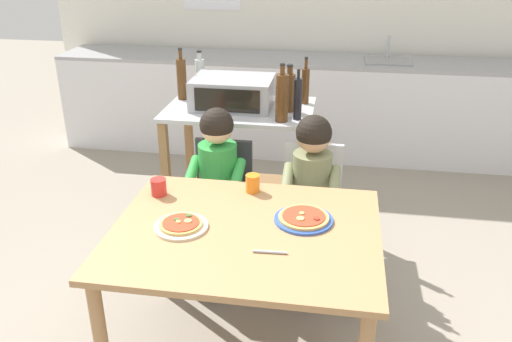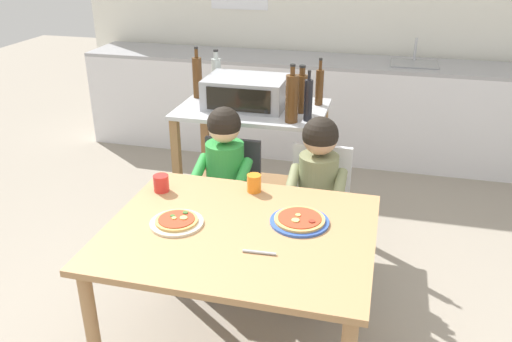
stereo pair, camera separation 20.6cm
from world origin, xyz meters
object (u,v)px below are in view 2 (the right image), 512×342
Objects in this scene: kitchen_island_cart at (253,152)px; bottle_slim_sauce at (319,86)px; dining_chair_left at (229,197)px; dining_chair_right at (318,205)px; serving_spoon at (259,252)px; drinking_cup_orange at (254,183)px; bottle_tall_green_wine at (216,75)px; bottle_squat_spirits at (197,77)px; child_in_olive_shirt at (316,185)px; bottle_clear_vinegar at (308,100)px; dining_table at (240,248)px; drinking_cup_red at (161,183)px; toaster_oven at (246,92)px; bottle_dark_olive_oil at (292,98)px; child_in_green_shirt at (222,176)px; bottle_brown_beer at (302,93)px; pizza_plate_blue_rimmed at (300,220)px; pizza_plate_cream at (177,222)px.

kitchen_island_cart is 0.61m from bottle_slim_sauce.
dining_chair_left is (-0.44, -0.58, -0.56)m from bottle_slim_sauce.
serving_spoon is at bearing -96.91° from dining_chair_right.
bottle_tall_green_wine is at bearing 116.90° from drinking_cup_orange.
kitchen_island_cart is 0.62m from bottle_squat_spirits.
bottle_clear_vinegar is at bearing 108.61° from child_in_olive_shirt.
dining_table is 13.92× the size of drinking_cup_red.
bottle_dark_olive_oil reaches higher than toaster_oven.
child_in_green_shirt is (0.01, -0.55, -0.34)m from toaster_oven.
kitchen_island_cart is at bearing 75.57° from drinking_cup_red.
bottle_slim_sauce is at bearing 57.89° from child_in_green_shirt.
dining_chair_left is 0.79× the size of child_in_olive_shirt.
dining_chair_left is at bearing 90.00° from child_in_green_shirt.
bottle_brown_beer is at bearing 86.66° from dining_table.
toaster_oven is 0.48× the size of child_in_green_shirt.
serving_spoon is (0.16, -0.55, -0.04)m from drinking_cup_orange.
bottle_slim_sauce is (0.08, 0.18, -0.00)m from bottle_brown_beer.
serving_spoon is at bearing -111.96° from pizza_plate_blue_rimmed.
bottle_slim_sauce reaches higher than drinking_cup_orange.
child_in_olive_shirt is (0.21, -0.30, -0.39)m from bottle_dark_olive_oil.
bottle_dark_olive_oil reaches higher than dining_table.
bottle_brown_beer is at bearing 110.30° from child_in_olive_shirt.
bottle_tall_green_wine is 2.13× the size of serving_spoon.
dining_table is at bearing 5.83° from pizza_plate_cream.
kitchen_island_cart is 1.86× the size of toaster_oven.
toaster_oven is 2.07× the size of pizza_plate_cream.
bottle_clear_vinegar is (0.06, -0.14, 0.00)m from bottle_brown_beer.
bottle_squat_spirits is (-0.09, -0.13, 0.01)m from bottle_tall_green_wine.
pizza_plate_cream is at bearing -89.99° from dining_chair_left.
drinking_cup_red is (-0.55, -0.90, -0.26)m from bottle_brown_beer.
bottle_clear_vinegar is 2.16× the size of serving_spoon.
bottle_brown_beer reaches higher than dining_chair_right.
bottle_clear_vinegar is at bearing 82.58° from dining_table.
bottle_slim_sauce is 0.81m from bottle_squat_spirits.
dining_table is 0.57m from drinking_cup_red.
toaster_oven is at bearing 78.33° from drinking_cup_red.
kitchen_island_cart is 0.54m from bottle_brown_beer.
child_in_olive_shirt is at bearing -9.82° from dining_chair_left.
bottle_clear_vinegar reaches higher than drinking_cup_orange.
bottle_tall_green_wine is 0.37× the size of dining_chair_right.
drinking_cup_red is 0.47m from drinking_cup_orange.
kitchen_island_cart is 1.42m from serving_spoon.
child_in_green_shirt reaches higher than dining_chair_left.
bottle_brown_beer is 0.87× the size of bottle_squat_spirits.
pizza_plate_blue_rimmed is (0.00, -0.55, 0.08)m from child_in_olive_shirt.
kitchen_island_cart is 0.40m from toaster_oven.
kitchen_island_cart is at bearing -16.55° from bottle_squat_spirits.
bottle_slim_sauce is 1.26m from pizza_plate_blue_rimmed.
bottle_tall_green_wine is at bearing 113.59° from serving_spoon.
dining_chair_left is (-0.29, 0.76, -0.16)m from dining_table.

